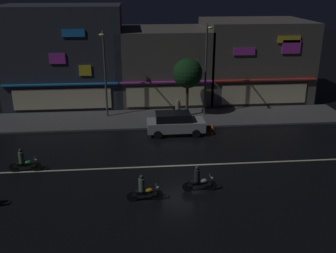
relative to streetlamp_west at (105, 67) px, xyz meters
name	(u,v)px	position (x,y,z in m)	size (l,w,h in m)	color
ground_plane	(181,166)	(5.08, -9.62, -4.34)	(140.00, 140.00, 0.00)	black
lane_divider_stripe	(181,166)	(5.08, -9.62, -4.33)	(28.43, 0.16, 0.01)	beige
sidewalk_far	(168,118)	(5.08, -0.65, -4.27)	(29.92, 4.72, 0.14)	#4C4C4F
storefront_left_block	(65,56)	(-3.89, 4.89, 0.13)	(10.46, 6.51, 8.95)	#2D333D
storefront_center_block	(162,65)	(5.08, 5.51, -0.96)	(8.65, 7.76, 6.77)	#56514C
storefront_right_block	(253,59)	(14.06, 5.69, -0.61)	(9.73, 8.12, 7.45)	#56514C
streetlamp_west	(105,67)	(0.00, 0.00, 0.00)	(0.44, 1.64, 7.12)	#47494C
streetlamp_mid	(206,63)	(8.25, -0.36, 0.25)	(0.44, 1.64, 7.59)	#47494C
pedestrian_on_sidewalk	(178,110)	(5.85, -1.16, -3.41)	(0.41, 0.41, 1.72)	gray
street_tree	(188,74)	(6.73, -0.27, -0.58)	(2.45, 2.45, 4.87)	#473323
parked_car_near_kerb	(175,123)	(5.29, -4.12, -3.47)	(4.30, 1.98, 1.67)	#9EA0A5
motorcycle_following	(144,190)	(2.61, -13.60, -3.71)	(1.90, 0.60, 1.52)	black
motorcycle_opposite_lane	(199,181)	(5.64, -12.84, -3.71)	(1.90, 0.60, 1.52)	black
motorcycle_trailing_far	(24,162)	(-4.48, -9.56, -3.71)	(1.90, 0.60, 1.52)	black
traffic_cone	(213,126)	(8.29, -3.54, -4.06)	(0.36, 0.36, 0.55)	orange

